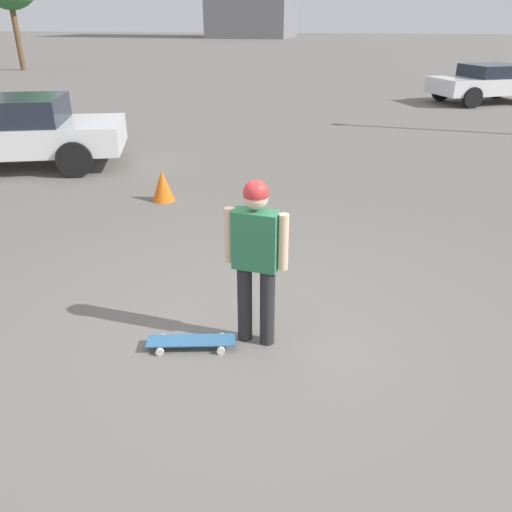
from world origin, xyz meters
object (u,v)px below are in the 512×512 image
person (256,252)px  car_parked_far (488,82)px  traffic_cone (163,186)px  skateboard (191,341)px  car_parked_near (10,131)px

person → car_parked_far: size_ratio=0.37×
car_parked_far → traffic_cone: 15.19m
person → car_parked_far: person is taller
person → skateboard: (-0.26, 0.59, -0.90)m
skateboard → car_parked_far: car_parked_far is taller
skateboard → car_parked_far: 18.10m
car_parked_far → traffic_cone: car_parked_far is taller
car_parked_far → traffic_cone: bearing=32.2°
car_parked_near → car_parked_far: size_ratio=1.10×
car_parked_near → car_parked_far: (11.62, -11.67, -0.03)m
car_parked_far → person: bearing=45.5°
person → skateboard: bearing=-150.3°
skateboard → car_parked_far: (17.09, -5.91, 0.66)m
skateboard → person: bearing=-170.0°
person → car_parked_near: (5.21, 6.35, -0.21)m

